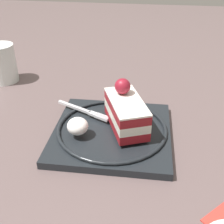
{
  "coord_description": "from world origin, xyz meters",
  "views": [
    {
      "loc": [
        0.4,
        0.07,
        0.31
      ],
      "look_at": [
        -0.02,
        0.01,
        0.05
      ],
      "focal_mm": 46.63,
      "sensor_mm": 36.0,
      "label": 1
    }
  ],
  "objects_px": {
    "dessert_plate": "(112,131)",
    "cake_slice": "(126,111)",
    "whipped_cream_dollop": "(78,126)",
    "fork": "(84,111)",
    "drink_glass_far": "(2,66)"
  },
  "relations": [
    {
      "from": "whipped_cream_dollop",
      "to": "fork",
      "type": "bearing_deg",
      "value": -175.65
    },
    {
      "from": "dessert_plate",
      "to": "fork",
      "type": "xyz_separation_m",
      "value": [
        -0.04,
        -0.06,
        0.01
      ]
    },
    {
      "from": "whipped_cream_dollop",
      "to": "drink_glass_far",
      "type": "distance_m",
      "value": 0.32
    },
    {
      "from": "fork",
      "to": "drink_glass_far",
      "type": "xyz_separation_m",
      "value": [
        -0.15,
        -0.23,
        0.02
      ]
    },
    {
      "from": "dessert_plate",
      "to": "drink_glass_far",
      "type": "xyz_separation_m",
      "value": [
        -0.19,
        -0.29,
        0.03
      ]
    },
    {
      "from": "cake_slice",
      "to": "drink_glass_far",
      "type": "relative_size",
      "value": 1.35
    },
    {
      "from": "dessert_plate",
      "to": "cake_slice",
      "type": "distance_m",
      "value": 0.05
    },
    {
      "from": "dessert_plate",
      "to": "whipped_cream_dollop",
      "type": "xyz_separation_m",
      "value": [
        0.03,
        -0.05,
        0.02
      ]
    },
    {
      "from": "dessert_plate",
      "to": "drink_glass_far",
      "type": "relative_size",
      "value": 2.29
    },
    {
      "from": "cake_slice",
      "to": "fork",
      "type": "xyz_separation_m",
      "value": [
        -0.03,
        -0.08,
        -0.03
      ]
    },
    {
      "from": "dessert_plate",
      "to": "cake_slice",
      "type": "xyz_separation_m",
      "value": [
        -0.01,
        0.02,
        0.04
      ]
    },
    {
      "from": "cake_slice",
      "to": "fork",
      "type": "relative_size",
      "value": 1.09
    },
    {
      "from": "whipped_cream_dollop",
      "to": "dessert_plate",
      "type": "bearing_deg",
      "value": 117.18
    },
    {
      "from": "dessert_plate",
      "to": "drink_glass_far",
      "type": "bearing_deg",
      "value": -122.97
    },
    {
      "from": "cake_slice",
      "to": "fork",
      "type": "distance_m",
      "value": 0.09
    }
  ]
}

